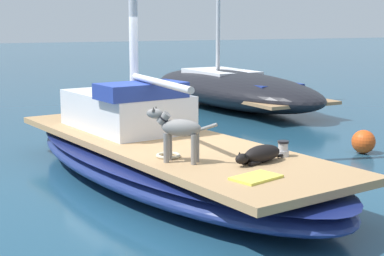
{
  "coord_description": "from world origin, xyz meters",
  "views": [
    {
      "loc": [
        -3.27,
        -8.12,
        2.44
      ],
      "look_at": [
        0.0,
        -1.0,
        1.01
      ],
      "focal_mm": 55.22,
      "sensor_mm": 36.0,
      "label": 1
    }
  ],
  "objects_px": {
    "dog_grey": "(178,130)",
    "coiled_rope": "(168,155)",
    "mooring_buoy": "(363,142)",
    "dog_black": "(260,154)",
    "deck_winch": "(283,149)",
    "deck_towel": "(256,178)",
    "sailboat_main": "(165,161)",
    "moored_boat_starboard_side": "(232,88)"
  },
  "relations": [
    {
      "from": "dog_grey",
      "to": "coiled_rope",
      "type": "height_order",
      "value": "dog_grey"
    },
    {
      "from": "coiled_rope",
      "to": "mooring_buoy",
      "type": "distance_m",
      "value": 4.74
    },
    {
      "from": "dog_grey",
      "to": "dog_black",
      "type": "bearing_deg",
      "value": -26.12
    },
    {
      "from": "deck_winch",
      "to": "mooring_buoy",
      "type": "bearing_deg",
      "value": 32.63
    },
    {
      "from": "deck_towel",
      "to": "coiled_rope",
      "type": "bearing_deg",
      "value": 109.18
    },
    {
      "from": "mooring_buoy",
      "to": "dog_black",
      "type": "bearing_deg",
      "value": -148.73
    },
    {
      "from": "sailboat_main",
      "to": "dog_black",
      "type": "distance_m",
      "value": 1.98
    },
    {
      "from": "coiled_rope",
      "to": "deck_winch",
      "type": "bearing_deg",
      "value": -22.8
    },
    {
      "from": "deck_winch",
      "to": "dog_black",
      "type": "bearing_deg",
      "value": -159.04
    },
    {
      "from": "moored_boat_starboard_side",
      "to": "mooring_buoy",
      "type": "height_order",
      "value": "moored_boat_starboard_side"
    },
    {
      "from": "coiled_rope",
      "to": "mooring_buoy",
      "type": "height_order",
      "value": "coiled_rope"
    },
    {
      "from": "dog_black",
      "to": "moored_boat_starboard_side",
      "type": "distance_m",
      "value": 9.55
    },
    {
      "from": "deck_winch",
      "to": "deck_towel",
      "type": "distance_m",
      "value": 1.24
    },
    {
      "from": "dog_black",
      "to": "mooring_buoy",
      "type": "height_order",
      "value": "dog_black"
    },
    {
      "from": "coiled_rope",
      "to": "deck_towel",
      "type": "relative_size",
      "value": 0.58
    },
    {
      "from": "sailboat_main",
      "to": "deck_towel",
      "type": "xyz_separation_m",
      "value": [
        0.11,
        -2.5,
        0.34
      ]
    },
    {
      "from": "deck_towel",
      "to": "moored_boat_starboard_side",
      "type": "relative_size",
      "value": 0.07
    },
    {
      "from": "coiled_rope",
      "to": "mooring_buoy",
      "type": "xyz_separation_m",
      "value": [
        4.5,
        1.39,
        -0.46
      ]
    },
    {
      "from": "sailboat_main",
      "to": "dog_grey",
      "type": "bearing_deg",
      "value": -105.08
    },
    {
      "from": "sailboat_main",
      "to": "dog_black",
      "type": "bearing_deg",
      "value": -72.87
    },
    {
      "from": "dog_grey",
      "to": "mooring_buoy",
      "type": "bearing_deg",
      "value": 20.68
    },
    {
      "from": "coiled_rope",
      "to": "deck_towel",
      "type": "height_order",
      "value": "coiled_rope"
    },
    {
      "from": "dog_black",
      "to": "coiled_rope",
      "type": "distance_m",
      "value": 1.22
    },
    {
      "from": "deck_winch",
      "to": "coiled_rope",
      "type": "bearing_deg",
      "value": 157.2
    },
    {
      "from": "dog_grey",
      "to": "moored_boat_starboard_side",
      "type": "relative_size",
      "value": 0.1
    },
    {
      "from": "deck_towel",
      "to": "dog_black",
      "type": "bearing_deg",
      "value": 55.49
    },
    {
      "from": "moored_boat_starboard_side",
      "to": "mooring_buoy",
      "type": "relative_size",
      "value": 17.65
    },
    {
      "from": "deck_winch",
      "to": "coiled_rope",
      "type": "xyz_separation_m",
      "value": [
        -1.41,
        0.59,
        -0.08
      ]
    },
    {
      "from": "dog_grey",
      "to": "dog_black",
      "type": "relative_size",
      "value": 0.81
    },
    {
      "from": "sailboat_main",
      "to": "deck_towel",
      "type": "height_order",
      "value": "deck_towel"
    },
    {
      "from": "moored_boat_starboard_side",
      "to": "mooring_buoy",
      "type": "distance_m",
      "value": 6.44
    },
    {
      "from": "deck_winch",
      "to": "coiled_rope",
      "type": "height_order",
      "value": "deck_winch"
    },
    {
      "from": "coiled_rope",
      "to": "dog_grey",
      "type": "bearing_deg",
      "value": -88.32
    },
    {
      "from": "sailboat_main",
      "to": "coiled_rope",
      "type": "bearing_deg",
      "value": -109.5
    },
    {
      "from": "dog_black",
      "to": "deck_towel",
      "type": "relative_size",
      "value": 1.67
    },
    {
      "from": "sailboat_main",
      "to": "dog_black",
      "type": "relative_size",
      "value": 8.09
    },
    {
      "from": "dog_grey",
      "to": "deck_towel",
      "type": "bearing_deg",
      "value": -66.51
    },
    {
      "from": "moored_boat_starboard_side",
      "to": "coiled_rope",
      "type": "bearing_deg",
      "value": -123.61
    },
    {
      "from": "deck_towel",
      "to": "sailboat_main",
      "type": "bearing_deg",
      "value": 92.62
    },
    {
      "from": "deck_towel",
      "to": "deck_winch",
      "type": "bearing_deg",
      "value": 42.51
    },
    {
      "from": "dog_grey",
      "to": "coiled_rope",
      "type": "xyz_separation_m",
      "value": [
        -0.01,
        0.31,
        -0.4
      ]
    },
    {
      "from": "mooring_buoy",
      "to": "deck_towel",
      "type": "bearing_deg",
      "value": -144.89
    }
  ]
}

